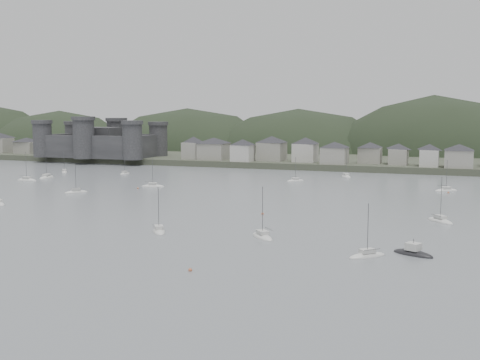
% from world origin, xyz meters
% --- Properties ---
extents(ground, '(900.00, 900.00, 0.00)m').
position_xyz_m(ground, '(0.00, 0.00, 0.00)').
color(ground, slate).
rests_on(ground, ground).
extents(far_shore_land, '(900.00, 250.00, 3.00)m').
position_xyz_m(far_shore_land, '(0.00, 295.00, 1.50)').
color(far_shore_land, '#383D2D').
rests_on(far_shore_land, ground).
extents(forested_ridge, '(851.55, 103.94, 102.57)m').
position_xyz_m(forested_ridge, '(4.83, 269.40, -11.28)').
color(forested_ridge, black).
rests_on(forested_ridge, ground).
extents(castle, '(66.00, 43.00, 20.00)m').
position_xyz_m(castle, '(-120.00, 179.80, 10.96)').
color(castle, '#2F2F31').
rests_on(castle, far_shore_land).
extents(waterfront_town, '(451.48, 28.46, 12.92)m').
position_xyz_m(waterfront_town, '(50.59, 183.34, 8.66)').
color(waterfront_town, gray).
rests_on(waterfront_town, far_shore_land).
extents(sailboat_lead, '(9.08, 3.04, 12.34)m').
position_xyz_m(sailboat_lead, '(-97.26, 92.63, 0.17)').
color(sailboat_lead, silver).
rests_on(sailboat_lead, ground).
extents(moored_fleet, '(256.08, 179.09, 13.64)m').
position_xyz_m(moored_fleet, '(-11.48, 65.42, 0.17)').
color(moored_fleet, silver).
rests_on(moored_fleet, ground).
extents(motor_launch_near, '(8.73, 6.27, 3.97)m').
position_xyz_m(motor_launch_near, '(55.79, 18.61, 0.29)').
color(motor_launch_near, black).
rests_on(motor_launch_near, ground).
extents(mooring_buoys, '(144.94, 118.85, 0.70)m').
position_xyz_m(mooring_buoys, '(11.30, 52.48, 0.15)').
color(mooring_buoys, '#BD623F').
rests_on(mooring_buoys, ground).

